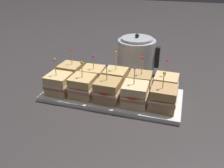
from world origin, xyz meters
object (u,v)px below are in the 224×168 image
object	(u,v)px
sandwich_back_center	(115,79)
sandwich_back_far_right	(166,86)
sandwich_front_left	(83,86)
sandwich_back_left	(93,76)
sandwich_front_far_right	(163,98)
sandwich_back_far_left	(71,73)
sandwich_front_center	(108,91)
sandwich_front_far_left	(59,84)
sandwich_front_right	(135,95)
kettle_steel	(136,56)
serving_platter	(112,95)
sandwich_back_right	(140,83)

from	to	relation	value
sandwich_back_center	sandwich_back_far_right	distance (m)	0.22
sandwich_front_left	sandwich_back_left	size ratio (longest dim) A/B	1.06
sandwich_front_far_right	sandwich_back_far_right	size ratio (longest dim) A/B	0.99
sandwich_back_far_left	sandwich_front_center	bearing A→B (deg)	-26.84
sandwich_front_far_left	sandwich_back_center	bearing A→B (deg)	27.03
sandwich_back_far_right	sandwich_front_far_right	bearing A→B (deg)	-88.81
sandwich_front_far_left	sandwich_front_left	distance (m)	0.11
sandwich_front_left	sandwich_front_right	world-z (taller)	sandwich_front_right
sandwich_front_far_left	sandwich_front_far_right	world-z (taller)	sandwich_front_far_left
sandwich_front_far_right	sandwich_front_right	bearing A→B (deg)	-177.33
sandwich_front_far_left	sandwich_front_right	world-z (taller)	same
sandwich_front_far_right	sandwich_back_far_left	size ratio (longest dim) A/B	0.97
sandwich_front_far_right	sandwich_back_left	world-z (taller)	sandwich_front_far_right
sandwich_front_left	kettle_steel	bearing A→B (deg)	65.85
serving_platter	sandwich_front_right	xyz separation A→B (m)	(0.11, -0.06, 0.05)
serving_platter	sandwich_front_center	xyz separation A→B (m)	(-0.00, -0.06, 0.05)
sandwich_front_left	sandwich_back_far_left	world-z (taller)	sandwich_back_far_left
sandwich_front_far_left	sandwich_back_far_right	distance (m)	0.44
sandwich_back_right	sandwich_back_far_right	distance (m)	0.11
sandwich_front_left	sandwich_back_far_right	bearing A→B (deg)	18.29
sandwich_back_center	sandwich_front_center	bearing A→B (deg)	-89.05
sandwich_back_center	sandwich_back_right	xyz separation A→B (m)	(0.11, 0.00, -0.00)
sandwich_front_left	sandwich_front_right	size ratio (longest dim) A/B	0.98
sandwich_back_right	kettle_steel	world-z (taller)	kettle_steel
sandwich_back_center	sandwich_back_far_left	bearing A→B (deg)	-179.63
sandwich_back_far_left	sandwich_back_right	xyz separation A→B (m)	(0.32, 0.00, -0.00)
sandwich_back_left	sandwich_back_center	xyz separation A→B (m)	(0.10, -0.00, 0.00)
sandwich_back_left	sandwich_back_center	bearing A→B (deg)	-1.66
sandwich_back_far_left	sandwich_back_center	bearing A→B (deg)	0.37
serving_platter	sandwich_back_center	xyz separation A→B (m)	(-0.00, 0.05, 0.05)
kettle_steel	sandwich_front_left	bearing A→B (deg)	-114.15
sandwich_back_center	serving_platter	bearing A→B (deg)	-86.59
serving_platter	sandwich_back_right	world-z (taller)	sandwich_back_right
sandwich_front_center	kettle_steel	size ratio (longest dim) A/B	0.73
sandwich_front_center	sandwich_back_right	distance (m)	0.15
sandwich_back_left	kettle_steel	bearing A→B (deg)	57.29
serving_platter	sandwich_back_right	bearing A→B (deg)	26.77
serving_platter	sandwich_back_left	world-z (taller)	sandwich_back_left
sandwich_front_right	sandwich_back_far_right	world-z (taller)	sandwich_front_right
sandwich_front_left	sandwich_front_far_right	size ratio (longest dim) A/B	1.01
sandwich_front_center	sandwich_back_left	bearing A→B (deg)	132.88
sandwich_front_right	sandwich_back_left	world-z (taller)	sandwich_front_right
sandwich_front_left	sandwich_front_center	size ratio (longest dim) A/B	1.00
serving_platter	sandwich_front_center	size ratio (longest dim) A/B	3.74
sandwich_back_far_left	sandwich_back_far_right	xyz separation A→B (m)	(0.42, 0.00, -0.00)
sandwich_front_center	sandwich_back_far_right	bearing A→B (deg)	27.00
serving_platter	sandwich_back_center	bearing A→B (deg)	93.41
sandwich_front_far_right	sandwich_back_center	size ratio (longest dim) A/B	0.89
sandwich_front_left	sandwich_back_far_left	distance (m)	0.15
sandwich_back_far_left	sandwich_back_left	size ratio (longest dim) A/B	1.08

